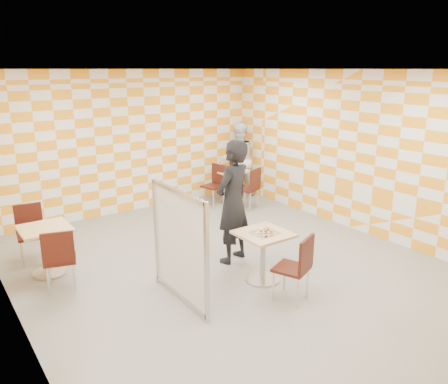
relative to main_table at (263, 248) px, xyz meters
The scene contains 15 objects.
room_shell 1.61m from the main_table, 96.53° to the left, with size 7.00×7.00×7.00m.
main_table is the anchor object (origin of this frame).
second_table 4.03m from the main_table, 60.54° to the left, with size 0.70×0.70×0.75m.
empty_table 3.23m from the main_table, 140.57° to the left, with size 0.70×0.70×0.75m.
chair_main_front 0.72m from the main_table, 90.96° to the right, with size 0.55×0.56×0.92m.
chair_second_front 3.40m from the main_table, 54.04° to the left, with size 0.55×0.55×0.92m.
chair_second_side 3.81m from the main_table, 65.88° to the left, with size 0.51×0.51×0.92m.
chair_empty_near 2.84m from the main_table, 151.41° to the left, with size 0.53×0.53×0.92m.
chair_empty_far 3.75m from the main_table, 133.24° to the left, with size 0.47×0.48×0.92m.
partition 1.31m from the main_table, behind, with size 0.08×1.38×1.55m.
man_dark 0.96m from the main_table, 85.39° to the left, with size 0.72×0.47×1.97m, color black.
man_white 4.49m from the main_table, 57.42° to the left, with size 0.87×0.68×1.80m, color white.
pizza_on_foil 0.26m from the main_table, 90.13° to the right, with size 0.40×0.40×0.04m.
sport_bottle 4.04m from the main_table, 63.84° to the left, with size 0.06×0.06×0.20m.
soda_bottle 4.18m from the main_table, 60.11° to the left, with size 0.07×0.07×0.23m.
Camera 1 is at (-3.70, -5.14, 3.01)m, focal length 35.00 mm.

